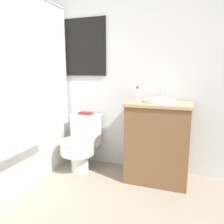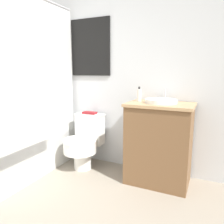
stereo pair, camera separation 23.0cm
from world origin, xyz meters
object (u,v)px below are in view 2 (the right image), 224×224
(sink, at_px, (161,101))
(toilet, at_px, (85,141))
(soap_bottle, at_px, (139,95))
(book_on_tank, at_px, (90,113))

(sink, bearing_deg, toilet, -177.39)
(sink, height_order, soap_bottle, soap_bottle)
(book_on_tank, bearing_deg, toilet, -90.00)
(toilet, relative_size, book_on_tank, 3.83)
(toilet, height_order, book_on_tank, book_on_tank)
(sink, height_order, book_on_tank, sink)
(toilet, bearing_deg, book_on_tank, 90.00)
(soap_bottle, xyz_separation_m, book_on_tank, (-0.68, 0.06, -0.27))
(book_on_tank, bearing_deg, soap_bottle, -5.17)
(sink, distance_m, soap_bottle, 0.26)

